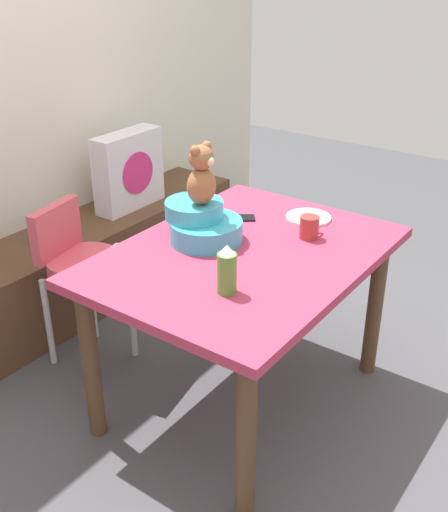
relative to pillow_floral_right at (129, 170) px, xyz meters
name	(u,v)px	position (x,y,z in m)	size (l,w,h in m)	color
ground_plane	(242,398)	(-0.58, -1.19, -0.68)	(8.00, 8.00, 0.00)	#4C4C51
window_bench	(57,278)	(-0.58, 0.02, -0.45)	(2.60, 0.44, 0.46)	brown
pillow_floral_right	(129,170)	(0.00, 0.00, 0.00)	(0.44, 0.15, 0.44)	silver
book_stack	(53,232)	(-0.56, 0.02, -0.18)	(0.20, 0.14, 0.08)	#4574B7
dining_table	(244,275)	(-0.58, -1.19, -0.05)	(1.24, 0.92, 0.74)	#B73351
highchair	(82,265)	(-0.76, -0.42, -0.16)	(0.38, 0.49, 0.79)	#D84C59
infant_seat_teal	(202,224)	(-0.59, -0.99, 0.13)	(0.30, 0.33, 0.16)	#38A5BF
teddy_bear	(201,176)	(-0.59, -0.99, 0.34)	(0.13, 0.12, 0.25)	#956039
ketchup_bottle	(227,270)	(-0.88, -1.32, 0.15)	(0.07, 0.07, 0.18)	#4C8C33
coffee_mug	(310,227)	(-0.31, -1.33, 0.11)	(0.12, 0.08, 0.09)	#9E332D
dinner_plate_near	(308,217)	(-0.14, -1.24, 0.07)	(0.20, 0.20, 0.01)	white
cell_phone	(239,218)	(-0.32, -0.98, 0.06)	(0.07, 0.14, 0.01)	black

